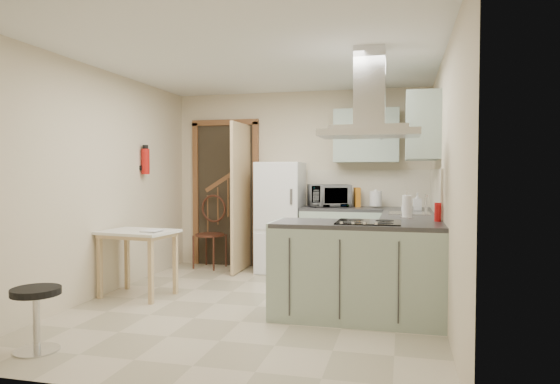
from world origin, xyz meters
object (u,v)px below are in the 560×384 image
(fridge, at_px, (281,217))
(microwave, at_px, (329,196))
(bentwood_chair, at_px, (210,235))
(peninsula, at_px, (357,271))
(extractor_hood, at_px, (369,133))
(drop_leaf_table, at_px, (138,263))
(stool, at_px, (36,319))

(fridge, relative_size, microwave, 2.79)
(bentwood_chair, height_order, microwave, microwave)
(peninsula, xyz_separation_m, bentwood_chair, (-2.27, 2.00, 0.02))
(fridge, height_order, bentwood_chair, fridge)
(extractor_hood, height_order, bentwood_chair, extractor_hood)
(bentwood_chair, bearing_deg, microwave, 12.38)
(peninsula, relative_size, drop_leaf_table, 2.00)
(extractor_hood, relative_size, bentwood_chair, 0.96)
(drop_leaf_table, height_order, bentwood_chair, bentwood_chair)
(fridge, distance_m, extractor_hood, 2.57)
(peninsula, xyz_separation_m, stool, (-2.30, -1.44, -0.20))
(peninsula, height_order, extractor_hood, extractor_hood)
(fridge, xyz_separation_m, stool, (-1.07, -3.42, -0.50))
(peninsula, distance_m, bentwood_chair, 3.03)
(peninsula, height_order, microwave, microwave)
(fridge, xyz_separation_m, microwave, (0.66, 0.08, 0.30))
(bentwood_chair, distance_m, stool, 3.45)
(fridge, height_order, drop_leaf_table, fridge)
(stool, height_order, microwave, microwave)
(drop_leaf_table, bearing_deg, peninsula, 0.43)
(bentwood_chair, xyz_separation_m, microwave, (1.70, 0.06, 0.58))
(microwave, bearing_deg, bentwood_chair, 161.23)
(bentwood_chair, bearing_deg, fridge, 9.31)
(fridge, height_order, extractor_hood, extractor_hood)
(fridge, relative_size, stool, 3.06)
(drop_leaf_table, height_order, microwave, microwave)
(stool, bearing_deg, fridge, 72.57)
(peninsula, bearing_deg, stool, -147.91)
(bentwood_chair, height_order, stool, bentwood_chair)
(fridge, bearing_deg, extractor_hood, -56.21)
(drop_leaf_table, xyz_separation_m, stool, (0.12, -1.71, -0.12))
(extractor_hood, height_order, drop_leaf_table, extractor_hood)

